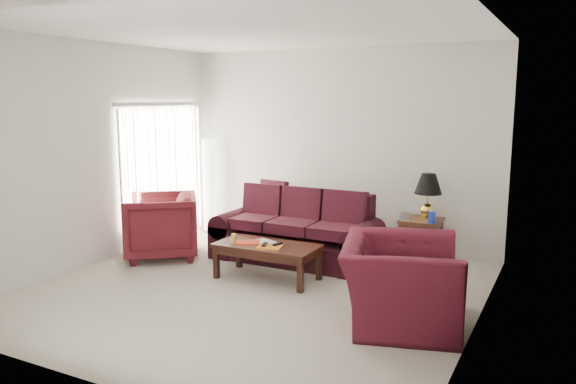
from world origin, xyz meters
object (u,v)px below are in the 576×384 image
at_px(end_table, 421,240).
at_px(coffee_table, 267,262).
at_px(armchair_right, 400,283).
at_px(armchair_left, 161,226).
at_px(sofa, 296,228).
at_px(floor_lamp, 209,185).

height_order(end_table, coffee_table, end_table).
relative_size(armchair_right, coffee_table, 1.01).
xyz_separation_m(armchair_right, coffee_table, (-1.87, 0.60, -0.20)).
distance_m(armchair_left, armchair_right, 3.78).
xyz_separation_m(sofa, end_table, (1.54, 0.82, -0.18)).
xyz_separation_m(end_table, floor_lamp, (-3.62, 0.09, 0.50)).
xyz_separation_m(floor_lamp, coffee_table, (2.12, -1.78, -0.57)).
xyz_separation_m(sofa, armchair_left, (-1.79, -0.72, -0.02)).
bearing_deg(sofa, coffee_table, -91.60).
height_order(sofa, coffee_table, sofa).
height_order(end_table, armchair_right, armchair_right).
bearing_deg(armchair_right, floor_lamp, 43.24).
xyz_separation_m(sofa, armchair_right, (1.91, -1.48, -0.05)).
xyz_separation_m(sofa, floor_lamp, (-2.08, 0.91, 0.32)).
bearing_deg(armchair_left, armchair_right, 40.38).
distance_m(floor_lamp, armchair_right, 4.67).
bearing_deg(floor_lamp, coffee_table, -40.03).
xyz_separation_m(end_table, armchair_right, (0.37, -2.30, 0.12)).
bearing_deg(sofa, armchair_left, -162.61).
distance_m(end_table, armchair_left, 3.67).
relative_size(sofa, end_table, 3.89).
xyz_separation_m(armchair_left, armchair_right, (3.70, -0.77, -0.04)).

